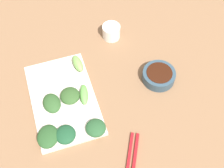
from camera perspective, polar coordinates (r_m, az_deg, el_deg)
name	(u,v)px	position (r m, az deg, el deg)	size (l,w,h in m)	color
tabletop	(109,96)	(0.94, -0.52, -2.23)	(2.10, 2.10, 0.02)	brown
sauce_bowl	(159,75)	(0.96, 8.84, 1.60)	(0.10, 0.10, 0.03)	#2F4655
serving_plate	(63,99)	(0.93, -9.15, -2.85)	(0.19, 0.30, 0.01)	silver
broccoli_leafy_0	(70,96)	(0.91, -7.94, -2.21)	(0.06, 0.06, 0.02)	#2F5225
broccoli_leafy_1	(96,128)	(0.86, -3.09, -8.28)	(0.06, 0.06, 0.02)	#254F2B
broccoli_stalk_2	(84,94)	(0.91, -5.30, -1.99)	(0.02, 0.07, 0.02)	#61AA4A
broccoli_leafy_3	(48,137)	(0.86, -12.01, -9.68)	(0.06, 0.07, 0.02)	#254B24
broccoli_leafy_4	(66,135)	(0.86, -8.76, -9.41)	(0.06, 0.06, 0.02)	#1A482A
broccoli_leafy_5	(52,103)	(0.91, -11.30, -3.58)	(0.05, 0.07, 0.03)	#2D5327
broccoli_stalk_6	(78,64)	(0.97, -6.48, 3.86)	(0.03, 0.07, 0.03)	#79B455
tea_cup	(111,32)	(1.06, -0.13, 9.87)	(0.06, 0.06, 0.05)	silver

